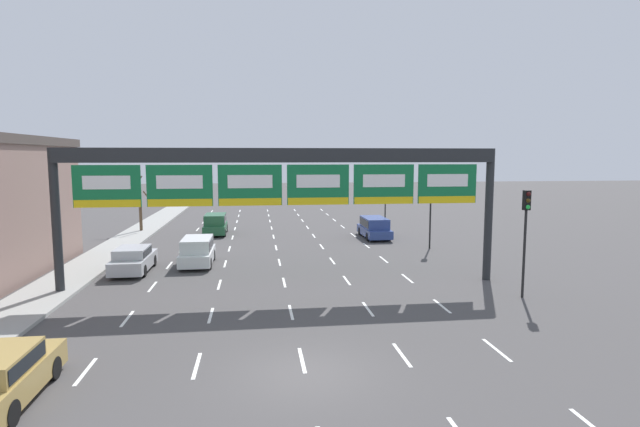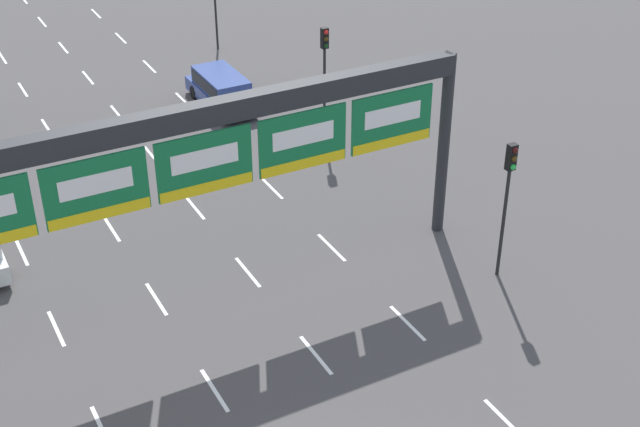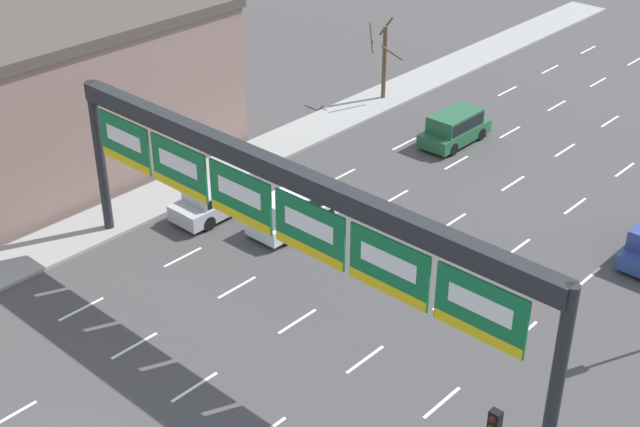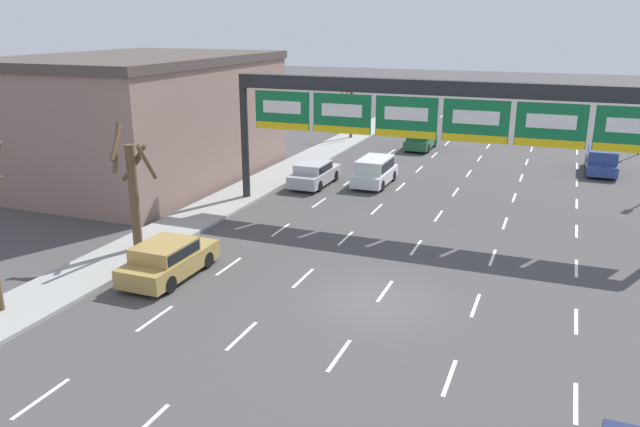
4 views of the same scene
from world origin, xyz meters
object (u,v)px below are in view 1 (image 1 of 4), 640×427
suv_blue (374,226)px  tree_bare_third (140,203)px  traffic_light_mid_block (386,190)px  traffic_light_far_end (526,222)px  traffic_light_near_gantry (431,199)px  suv_green (215,223)px  suv_white (197,250)px  sign_gantry (284,172)px  car_silver (133,259)px

suv_blue → tree_bare_third: bearing=164.1°
traffic_light_mid_block → traffic_light_far_end: traffic_light_far_end is taller
traffic_light_far_end → tree_bare_third: 31.95m
suv_blue → traffic_light_near_gantry: (2.77, -5.19, 2.64)m
suv_green → traffic_light_mid_block: 16.27m
traffic_light_near_gantry → traffic_light_mid_block: 12.52m
suv_white → tree_bare_third: 15.43m
sign_gantry → suv_blue: 17.02m
suv_blue → car_silver: suv_blue is taller
traffic_light_near_gantry → traffic_light_far_end: traffic_light_near_gantry is taller
traffic_light_near_gantry → tree_bare_third: 24.51m
car_silver → tree_bare_third: tree_bare_third is taller
sign_gantry → suv_white: (-4.93, 5.73, -4.81)m
suv_white → traffic_light_far_end: 18.37m
suv_blue → traffic_light_far_end: 18.02m
suv_white → traffic_light_mid_block: size_ratio=0.92×
suv_green → traffic_light_far_end: traffic_light_far_end is taller
traffic_light_far_end → suv_white: bearing=149.9°
traffic_light_far_end → tree_bare_third: bearing=133.7°
sign_gantry → traffic_light_far_end: bearing=-17.5°
car_silver → tree_bare_third: bearing=100.8°
car_silver → traffic_light_near_gantry: bearing=14.0°
traffic_light_near_gantry → sign_gantry: bearing=-140.1°
suv_green → traffic_light_far_end: 26.31m
traffic_light_mid_block → traffic_light_far_end: size_ratio=0.94×
sign_gantry → traffic_light_near_gantry: 14.23m
sign_gantry → traffic_light_far_end: 11.53m
traffic_light_far_end → tree_bare_third: size_ratio=1.06×
suv_white → suv_green: 11.92m
suv_white → car_silver: bearing=-156.5°
suv_white → car_silver: (-3.37, -1.47, -0.15)m
sign_gantry → traffic_light_near_gantry: (10.78, 9.03, -2.17)m
suv_blue → traffic_light_mid_block: bearing=68.9°
sign_gantry → tree_bare_third: (-11.25, 19.71, -3.19)m
suv_white → traffic_light_mid_block: 22.47m
car_silver → traffic_light_mid_block: size_ratio=0.96×
suv_white → car_silver: suv_white is taller
suv_white → traffic_light_near_gantry: size_ratio=0.86×
car_silver → traffic_light_near_gantry: traffic_light_near_gantry is taller
suv_blue → car_silver: bearing=-148.6°
sign_gantry → car_silver: 10.56m
traffic_light_mid_block → sign_gantry: bearing=-116.7°
suv_blue → traffic_light_near_gantry: size_ratio=0.97×
sign_gantry → suv_green: (-4.78, 17.65, -4.78)m
suv_white → tree_bare_third: tree_bare_third is taller
suv_blue → suv_green: size_ratio=1.15×
suv_blue → tree_bare_third: 20.10m
suv_white → car_silver: 3.68m
suv_green → car_silver: 13.85m
traffic_light_mid_block → traffic_light_far_end: (-0.04, -24.94, 0.20)m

